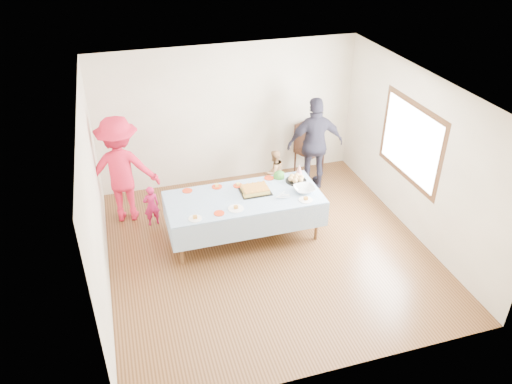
{
  "coord_description": "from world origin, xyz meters",
  "views": [
    {
      "loc": [
        -2.03,
        -6.12,
        4.99
      ],
      "look_at": [
        -0.11,
        0.3,
        0.93
      ],
      "focal_mm": 35.0,
      "sensor_mm": 36.0,
      "label": 1
    }
  ],
  "objects_px": {
    "party_table": "(244,200)",
    "birthday_cake": "(255,190)",
    "adult_left": "(121,170)",
    "dining_chair": "(307,145)"
  },
  "relations": [
    {
      "from": "party_table",
      "to": "birthday_cake",
      "type": "bearing_deg",
      "value": 22.08
    },
    {
      "from": "party_table",
      "to": "adult_left",
      "type": "relative_size",
      "value": 1.31
    },
    {
      "from": "party_table",
      "to": "dining_chair",
      "type": "xyz_separation_m",
      "value": [
        1.81,
        1.82,
        -0.13
      ]
    },
    {
      "from": "party_table",
      "to": "birthday_cake",
      "type": "xyz_separation_m",
      "value": [
        0.22,
        0.09,
        0.1
      ]
    },
    {
      "from": "birthday_cake",
      "to": "adult_left",
      "type": "relative_size",
      "value": 0.26
    },
    {
      "from": "birthday_cake",
      "to": "party_table",
      "type": "bearing_deg",
      "value": -157.92
    },
    {
      "from": "dining_chair",
      "to": "adult_left",
      "type": "distance_m",
      "value": 3.72
    },
    {
      "from": "dining_chair",
      "to": "adult_left",
      "type": "xyz_separation_m",
      "value": [
        -3.64,
        -0.66,
        0.36
      ]
    },
    {
      "from": "adult_left",
      "to": "birthday_cake",
      "type": "bearing_deg",
      "value": 161.07
    },
    {
      "from": "party_table",
      "to": "birthday_cake",
      "type": "distance_m",
      "value": 0.25
    }
  ]
}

